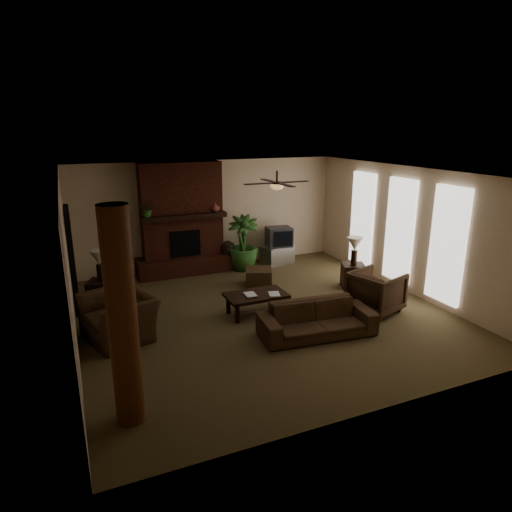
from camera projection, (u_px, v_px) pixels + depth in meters
name	position (u px, v px, depth m)	size (l,w,h in m)	color
room_shell	(264.00, 246.00, 8.59)	(7.00, 7.00, 7.00)	brown
fireplace	(183.00, 228.00, 11.20)	(2.40, 0.70, 2.80)	#562316
windows	(399.00, 231.00, 10.08)	(0.08, 3.65, 2.35)	white
log_column	(122.00, 319.00, 5.36)	(0.36, 0.36, 2.80)	brown
doorway	(72.00, 259.00, 8.97)	(0.10, 1.00, 2.10)	black
ceiling_fan	(277.00, 185.00, 8.69)	(1.35, 1.35, 0.37)	#312115
sofa	(317.00, 314.00, 7.96)	(2.07, 0.60, 0.81)	#452F1D
armchair_left	(119.00, 310.00, 7.82)	(1.22, 0.79, 1.07)	#452F1D
armchair_right	(376.00, 290.00, 8.98)	(0.90, 0.84, 0.93)	#452F1D
coffee_table	(256.00, 297.00, 8.86)	(1.20, 0.70, 0.43)	black
ottoman	(259.00, 277.00, 10.53)	(0.60, 0.60, 0.40)	#452F1D
tv_stand	(277.00, 254.00, 12.19)	(0.85, 0.50, 0.50)	#BABABC
tv	(279.00, 237.00, 12.00)	(0.71, 0.60, 0.52)	#363638
floor_vase	(228.00, 253.00, 11.63)	(0.34, 0.34, 0.77)	black
floor_plant	(243.00, 255.00, 11.64)	(0.80, 1.43, 0.80)	#315E25
side_table_left	(102.00, 293.00, 9.31)	(0.50, 0.50, 0.55)	black
lamp_left	(99.00, 260.00, 9.12)	(0.42, 0.42, 0.65)	#312115
side_table_right	(353.00, 276.00, 10.39)	(0.50, 0.50, 0.55)	black
lamp_right	(355.00, 246.00, 10.17)	(0.43, 0.43, 0.65)	#312115
mantel_plant	(147.00, 210.00, 10.49)	(0.38, 0.42, 0.33)	#315E25
mantel_vase	(215.00, 207.00, 11.17)	(0.22, 0.23, 0.22)	brown
book_a	(245.00, 289.00, 8.69)	(0.22, 0.03, 0.29)	#999999
book_b	(269.00, 288.00, 8.74)	(0.21, 0.02, 0.29)	#999999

